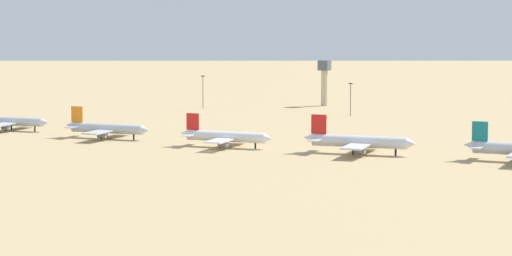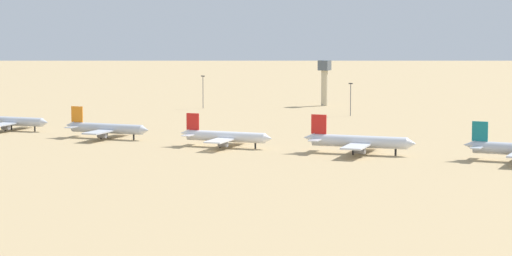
{
  "view_description": "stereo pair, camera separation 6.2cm",
  "coord_description": "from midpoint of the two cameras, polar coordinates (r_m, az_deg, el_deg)",
  "views": [
    {
      "loc": [
        173.96,
        -316.85,
        47.41
      ],
      "look_at": [
        6.46,
        21.66,
        6.0
      ],
      "focal_mm": 76.4,
      "sensor_mm": 36.0,
      "label": 1
    },
    {
      "loc": [
        174.02,
        -316.82,
        47.41
      ],
      "look_at": [
        6.46,
        21.66,
        6.0
      ],
      "focal_mm": 76.4,
      "sensor_mm": 36.0,
      "label": 2
    }
  ],
  "objects": [
    {
      "name": "parked_jet_red_2",
      "position": [
        374.18,
        -1.64,
        -0.45
      ],
      "size": [
        34.4,
        29.03,
        11.36
      ],
      "rotation": [
        0.0,
        0.0,
        0.08
      ],
      "color": "white",
      "rests_on": "ground"
    },
    {
      "name": "parked_jet_teal_0",
      "position": [
        436.77,
        -12.74,
        0.35
      ],
      "size": [
        33.68,
        28.47,
        11.12
      ],
      "rotation": [
        0.0,
        0.0,
        0.1
      ],
      "color": "silver",
      "rests_on": "ground"
    },
    {
      "name": "ridge_far_west",
      "position": [
        1395.65,
        -1.79,
        6.43
      ],
      "size": [
        362.04,
        275.91,
        103.61
      ],
      "primitive_type": "pyramid",
      "rotation": [
        0.0,
        0.0,
        0.11
      ],
      "color": "gray",
      "rests_on": "ground"
    },
    {
      "name": "light_pole_east",
      "position": [
        485.26,
        4.97,
        1.64
      ],
      "size": [
        1.8,
        0.5,
        14.71
      ],
      "color": "#59595E",
      "rests_on": "ground"
    },
    {
      "name": "parked_jet_orange_1",
      "position": [
        402.86,
        -7.85,
        -0.02
      ],
      "size": [
        34.8,
        29.33,
        11.49
      ],
      "rotation": [
        0.0,
        0.0,
        0.07
      ],
      "color": "silver",
      "rests_on": "ground"
    },
    {
      "name": "ground",
      "position": [
        364.56,
        -2.43,
        -1.22
      ],
      "size": [
        4000.0,
        4000.0,
        0.0
      ],
      "primitive_type": "plane",
      "color": "tan"
    },
    {
      "name": "parked_jet_red_3",
      "position": [
        358.14,
        5.38,
        -0.71
      ],
      "size": [
        38.16,
        32.33,
        12.6
      ],
      "rotation": [
        0.0,
        0.0,
        0.12
      ],
      "color": "silver",
      "rests_on": "ground"
    },
    {
      "name": "light_pole_mid",
      "position": [
        520.7,
        -2.8,
        2.03
      ],
      "size": [
        1.8,
        0.5,
        15.74
      ],
      "color": "#59595E",
      "rests_on": "ground"
    },
    {
      "name": "control_tower",
      "position": [
        535.29,
        3.6,
        2.61
      ],
      "size": [
        5.2,
        5.2,
        22.35
      ],
      "color": "#C6B793",
      "rests_on": "ground"
    }
  ]
}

